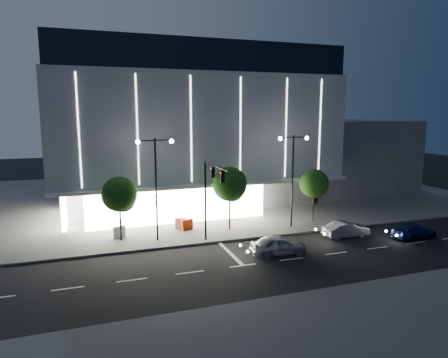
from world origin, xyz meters
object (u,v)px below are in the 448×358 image
object	(u,v)px
tree_left	(120,196)
tree_right	(314,185)
street_lamp_west	(156,174)
tree_mid	(230,186)
car_third	(414,231)
car_lead	(278,245)
street_lamp_east	(293,167)
car_second	(346,229)
barrier_c	(187,225)
barrier_d	(181,223)
barrier_b	(119,232)
traffic_mast	(210,188)

from	to	relation	value
tree_left	tree_right	world-z (taller)	tree_left
street_lamp_west	tree_mid	size ratio (longest dim) A/B	1.46
tree_mid	car_third	xyz separation A→B (m)	(14.80, -7.40, -3.69)
car_lead	car_third	xyz separation A→B (m)	(13.32, -0.18, -0.11)
street_lamp_east	car_second	world-z (taller)	street_lamp_east
car_second	barrier_c	xyz separation A→B (m)	(-13.12, 6.27, -0.05)
barrier_d	barrier_b	bearing A→B (deg)	-156.02
street_lamp_west	car_third	distance (m)	23.36
traffic_mast	barrier_c	bearing A→B (deg)	99.69
car_second	street_lamp_east	bearing A→B (deg)	37.83
street_lamp_west	barrier_c	distance (m)	6.55
street_lamp_west	barrier_c	world-z (taller)	street_lamp_west
tree_left	car_third	size ratio (longest dim) A/B	1.28
car_lead	tree_mid	bearing A→B (deg)	16.58
car_second	barrier_d	bearing A→B (deg)	61.98
car_third	traffic_mast	bearing A→B (deg)	72.99
street_lamp_west	barrier_b	world-z (taller)	street_lamp_west
barrier_d	street_lamp_east	bearing A→B (deg)	-1.33
tree_mid	barrier_d	bearing A→B (deg)	157.00
street_lamp_east	barrier_b	world-z (taller)	street_lamp_east
traffic_mast	car_lead	size ratio (longest dim) A/B	1.59
street_lamp_east	barrier_b	size ratio (longest dim) A/B	8.18
street_lamp_west	barrier_b	distance (m)	6.41
tree_right	barrier_c	bearing A→B (deg)	175.03
street_lamp_east	car_second	distance (m)	7.45
barrier_c	tree_right	bearing A→B (deg)	-21.48
tree_right	street_lamp_west	bearing A→B (deg)	-176.36
car_lead	car_second	bearing A→B (deg)	-70.10
tree_left	car_third	distance (m)	26.11
tree_right	barrier_c	world-z (taller)	tree_right
tree_mid	street_lamp_west	bearing A→B (deg)	-171.74
barrier_b	car_lead	bearing A→B (deg)	-53.66
barrier_b	traffic_mast	bearing A→B (deg)	-51.40
tree_right	car_second	size ratio (longest dim) A/B	1.29
traffic_mast	barrier_b	distance (m)	9.47
tree_mid	tree_right	xyz separation A→B (m)	(9.00, -0.00, -0.45)
traffic_mast	barrier_d	size ratio (longest dim) A/B	6.43
barrier_c	barrier_d	size ratio (longest dim) A/B	1.00
tree_right	car_second	distance (m)	6.06
tree_left	barrier_c	bearing A→B (deg)	10.29
street_lamp_east	barrier_d	bearing A→B (deg)	164.49
traffic_mast	street_lamp_west	size ratio (longest dim) A/B	0.79
street_lamp_east	tree_right	size ratio (longest dim) A/B	1.63
street_lamp_west	tree_left	world-z (taller)	street_lamp_west
tree_mid	barrier_d	size ratio (longest dim) A/B	5.59
traffic_mast	barrier_c	xyz separation A→B (m)	(-0.82, 4.80, -4.38)
street_lamp_west	car_third	size ratio (longest dim) A/B	2.01
car_lead	barrier_b	size ratio (longest dim) A/B	4.05
car_second	barrier_b	world-z (taller)	car_second
tree_left	barrier_c	distance (m)	7.11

